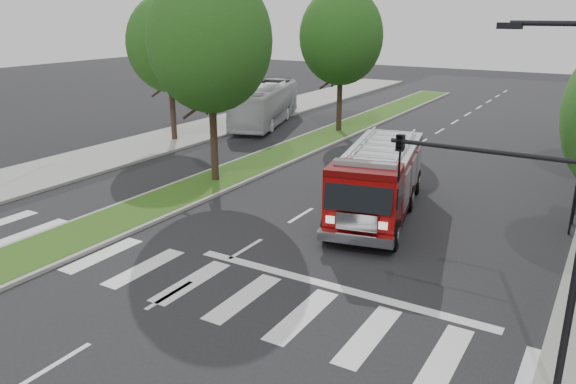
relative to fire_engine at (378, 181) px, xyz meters
name	(u,v)px	position (x,y,z in m)	size (l,w,h in m)	color
ground	(246,249)	(-2.66, -5.74, -1.47)	(140.00, 140.00, 0.00)	black
sidewalk_left	(147,145)	(-17.16, 4.26, -1.40)	(5.00, 80.00, 0.15)	gray
median	(326,136)	(-8.66, 12.26, -1.39)	(3.00, 50.00, 0.15)	gray
tree_median_near	(210,41)	(-8.66, 0.26, 5.34)	(5.80, 5.80, 10.16)	black
tree_median_far	(341,37)	(-8.66, 14.26, 5.02)	(5.60, 5.60, 9.72)	black
tree_left_mid	(169,44)	(-16.66, 6.26, 4.69)	(5.20, 5.20, 9.16)	black
streetlight_right_near	(539,194)	(6.95, -9.24, 3.20)	(4.08, 0.22, 8.00)	black
fire_engine	(378,181)	(0.00, 0.00, 0.00)	(4.40, 9.20, 3.07)	#540404
city_bus	(265,104)	(-14.66, 14.12, 0.04)	(2.54, 10.84, 3.02)	silver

